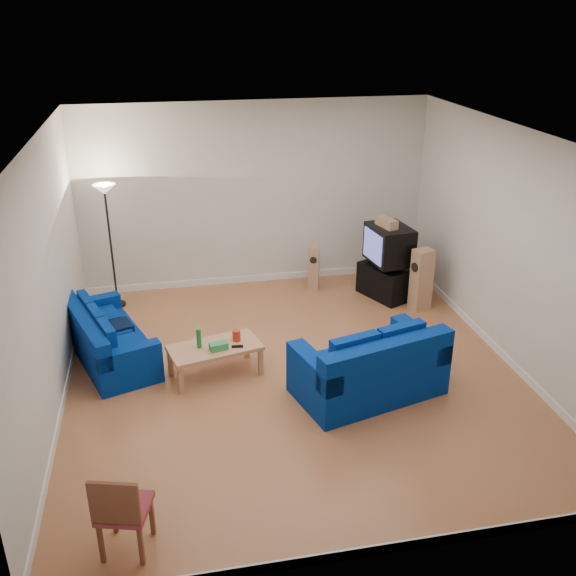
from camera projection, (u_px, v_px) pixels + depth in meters
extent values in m
cube|color=brown|center=(294.00, 373.00, 8.76)|extent=(6.00, 6.50, 0.01)
cube|color=white|center=(295.00, 137.00, 7.46)|extent=(6.00, 6.50, 0.01)
cube|color=silver|center=(255.00, 196.00, 11.02)|extent=(6.00, 0.01, 3.20)
cube|color=silver|center=(376.00, 411.00, 5.19)|extent=(6.00, 0.01, 3.20)
cube|color=silver|center=(46.00, 283.00, 7.57)|extent=(0.01, 6.50, 3.20)
cube|color=silver|center=(512.00, 248.00, 8.65)|extent=(0.01, 6.50, 3.20)
cube|color=white|center=(257.00, 278.00, 11.64)|extent=(6.00, 0.02, 0.12)
cube|color=white|center=(367.00, 551.00, 5.83)|extent=(6.00, 0.02, 0.12)
cube|color=white|center=(65.00, 393.00, 8.19)|extent=(0.02, 6.50, 0.12)
cube|color=white|center=(496.00, 348.00, 9.27)|extent=(0.02, 6.50, 0.12)
cube|color=navy|center=(111.00, 347.00, 9.05)|extent=(1.44, 2.12, 0.37)
cube|color=navy|center=(85.00, 328.00, 8.75)|extent=(0.83, 1.91, 0.38)
cube|color=navy|center=(92.00, 305.00, 9.62)|extent=(0.86, 0.46, 0.21)
cube|color=navy|center=(129.00, 355.00, 8.24)|extent=(0.86, 0.46, 0.21)
cube|color=black|center=(118.00, 327.00, 9.00)|extent=(0.45, 0.45, 0.11)
cube|color=navy|center=(367.00, 377.00, 8.25)|extent=(2.04, 1.47, 0.45)
cube|color=navy|center=(387.00, 360.00, 7.74)|extent=(1.83, 0.71, 0.46)
cube|color=navy|center=(314.00, 367.00, 7.78)|extent=(0.50, 1.05, 0.26)
cube|color=navy|center=(420.00, 339.00, 8.43)|extent=(0.50, 1.05, 0.26)
cube|color=black|center=(362.00, 348.00, 8.25)|extent=(0.53, 0.53, 0.13)
cube|color=tan|center=(215.00, 348.00, 8.56)|extent=(1.32, 0.87, 0.05)
cube|color=tan|center=(181.00, 380.00, 8.23)|extent=(0.07, 0.07, 0.39)
cube|color=tan|center=(170.00, 362.00, 8.64)|extent=(0.07, 0.07, 0.39)
cube|color=tan|center=(260.00, 362.00, 8.65)|extent=(0.07, 0.07, 0.39)
cube|color=tan|center=(247.00, 345.00, 9.07)|extent=(0.07, 0.07, 0.39)
cylinder|color=#197233|center=(199.00, 338.00, 8.46)|extent=(0.07, 0.07, 0.27)
cube|color=green|center=(219.00, 346.00, 8.45)|extent=(0.26, 0.18, 0.10)
cylinder|color=red|center=(236.00, 335.00, 8.66)|extent=(0.13, 0.13, 0.16)
cube|color=black|center=(237.00, 346.00, 8.52)|extent=(0.16, 0.07, 0.02)
cube|color=black|center=(384.00, 281.00, 10.95)|extent=(0.82, 1.02, 0.55)
cube|color=black|center=(386.00, 263.00, 10.86)|extent=(0.51, 0.56, 0.11)
cube|color=black|center=(389.00, 244.00, 10.63)|extent=(0.69, 0.87, 0.62)
cube|color=#4B4CA5|center=(373.00, 246.00, 10.55)|extent=(0.10, 0.64, 0.49)
cube|color=tan|center=(387.00, 223.00, 10.46)|extent=(0.28, 0.46, 0.15)
cube|color=tan|center=(314.00, 268.00, 11.18)|extent=(0.25, 0.28, 0.81)
cylinder|color=black|center=(313.00, 260.00, 10.99)|extent=(0.12, 0.05, 0.12)
cube|color=tan|center=(421.00, 280.00, 10.41)|extent=(0.36, 0.32, 1.04)
cylinder|color=black|center=(415.00, 267.00, 10.24)|extent=(0.06, 0.15, 0.15)
cylinder|color=black|center=(118.00, 304.00, 10.73)|extent=(0.27, 0.27, 0.03)
cylinder|color=black|center=(111.00, 249.00, 10.33)|extent=(0.03, 0.03, 1.93)
cone|color=white|center=(104.00, 189.00, 9.93)|extent=(0.35, 0.35, 0.15)
cube|color=brown|center=(101.00, 543.00, 5.71)|extent=(0.05, 0.05, 0.44)
cube|color=brown|center=(114.00, 513.00, 6.04)|extent=(0.05, 0.05, 0.44)
cube|color=brown|center=(141.00, 545.00, 5.69)|extent=(0.05, 0.05, 0.44)
cube|color=brown|center=(152.00, 515.00, 6.02)|extent=(0.05, 0.05, 0.44)
cube|color=#9F3441|center=(124.00, 508.00, 5.77)|extent=(0.54, 0.54, 0.06)
cube|color=brown|center=(114.00, 504.00, 5.49)|extent=(0.44, 0.16, 0.44)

